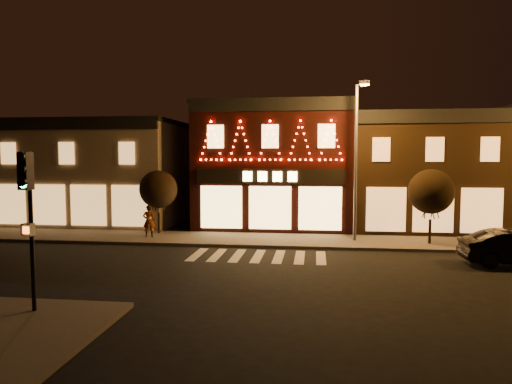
# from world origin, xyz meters

# --- Properties ---
(ground) EXTENTS (120.00, 120.00, 0.00)m
(ground) POSITION_xyz_m (0.00, 0.00, 0.00)
(ground) COLOR black
(ground) RESTS_ON ground
(sidewalk_far) EXTENTS (44.00, 4.00, 0.15)m
(sidewalk_far) POSITION_xyz_m (2.00, 8.00, 0.07)
(sidewalk_far) COLOR #47423D
(sidewalk_far) RESTS_ON ground
(building_left) EXTENTS (12.20, 8.28, 7.30)m
(building_left) POSITION_xyz_m (-13.00, 13.99, 3.66)
(building_left) COLOR #6D634E
(building_left) RESTS_ON ground
(building_pulp) EXTENTS (10.20, 8.34, 8.30)m
(building_pulp) POSITION_xyz_m (0.00, 13.98, 4.16)
(building_pulp) COLOR black
(building_pulp) RESTS_ON ground
(building_right_a) EXTENTS (9.20, 8.28, 7.50)m
(building_right_a) POSITION_xyz_m (9.50, 13.99, 3.76)
(building_right_a) COLOR black
(building_right_a) RESTS_ON ground
(traffic_signal_near) EXTENTS (0.37, 0.50, 4.78)m
(traffic_signal_near) POSITION_xyz_m (-5.65, -5.26, 3.52)
(traffic_signal_near) COLOR black
(traffic_signal_near) RESTS_ON sidewalk_near
(streetlamp_mid) EXTENTS (0.61, 1.96, 8.53)m
(streetlamp_mid) POSITION_xyz_m (4.93, 7.91, 5.16)
(streetlamp_mid) COLOR #59595E
(streetlamp_mid) RESTS_ON sidewalk_far
(tree_left) EXTENTS (2.28, 2.28, 3.81)m
(tree_left) POSITION_xyz_m (-6.70, 9.11, 2.82)
(tree_left) COLOR black
(tree_left) RESTS_ON sidewalk_far
(tree_right) EXTENTS (2.38, 2.38, 3.97)m
(tree_right) POSITION_xyz_m (8.80, 7.65, 2.93)
(tree_right) COLOR black
(tree_right) RESTS_ON sidewalk_far
(pedestrian) EXTENTS (0.78, 0.65, 1.85)m
(pedestrian) POSITION_xyz_m (-6.84, 7.78, 1.07)
(pedestrian) COLOR gray
(pedestrian) RESTS_ON sidewalk_far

